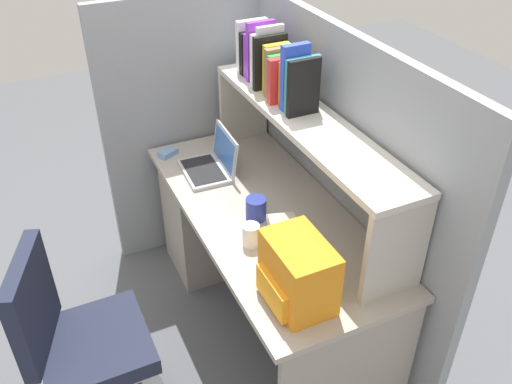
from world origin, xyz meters
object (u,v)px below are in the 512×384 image
Objects in this scene: paper_cup at (251,235)px; tissue_box at (286,237)px; backpack at (297,274)px; computer_mouse at (168,153)px; office_chair at (84,356)px; snack_canister at (256,209)px; laptop at (212,163)px.

paper_cup is 0.15m from tissue_box.
backpack is 2.86× the size of paper_cup.
computer_mouse is at bearing -151.02° from tissue_box.
snack_canister is at bearing -59.72° from office_chair.
computer_mouse is 0.75m from snack_canister.
tissue_box is 2.03× the size of snack_canister.
tissue_box is at bearing 61.15° from paper_cup.
paper_cup is at bearing -31.56° from snack_canister.
laptop reaches higher than computer_mouse.
tissue_box is at bearing -12.94° from computer_mouse.
backpack is (1.00, -0.05, 0.08)m from laptop.
laptop reaches higher than snack_canister.
office_chair reaches higher than computer_mouse.
laptop reaches higher than paper_cup.
snack_canister is (-0.53, 0.08, -0.08)m from backpack.
snack_canister is at bearing -11.04° from computer_mouse.
backpack is 2.77× the size of snack_canister.
backpack is 2.88× the size of computer_mouse.
backpack is 0.33m from tissue_box.
laptop is 2.96× the size of snack_canister.
snack_canister reaches higher than paper_cup.
tissue_box is at bearing 7.32° from snack_canister.
office_chair is (0.63, -0.85, -0.39)m from laptop.
backpack is 0.32× the size of office_chair.
tissue_box is 0.24× the size of office_chair.
computer_mouse is at bearing -173.78° from paper_cup.
snack_canister is at bearing 148.44° from paper_cup.
backpack is 0.38m from paper_cup.
office_chair is (0.89, -0.68, -0.35)m from computer_mouse.
laptop is 3.05× the size of paper_cup.
snack_canister is 0.12× the size of office_chair.
laptop is 1.46× the size of tissue_box.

